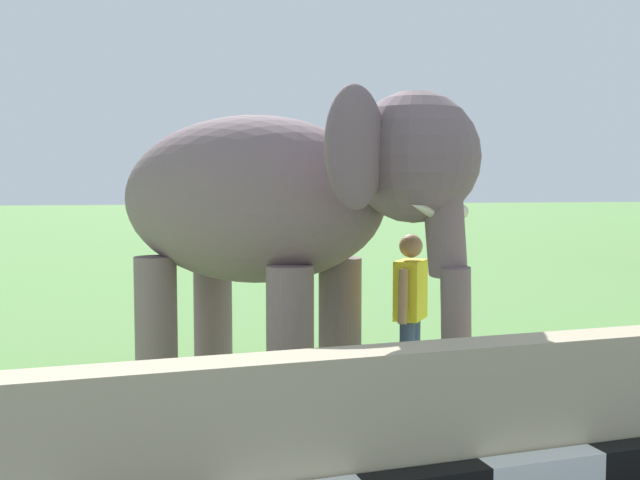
% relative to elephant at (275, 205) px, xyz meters
% --- Properties ---
extents(barrier_parapet, '(28.00, 0.36, 1.00)m').
position_rel_elephant_xyz_m(barrier_parapet, '(0.41, -2.46, -1.44)').
color(barrier_parapet, tan).
rests_on(barrier_parapet, ground_plane).
extents(elephant, '(3.74, 3.90, 2.95)m').
position_rel_elephant_xyz_m(elephant, '(0.00, 0.00, 0.00)').
color(elephant, '#745D62').
rests_on(elephant, ground_plane).
extents(person_handler, '(0.48, 0.53, 1.66)m').
position_rel_elephant_xyz_m(person_handler, '(1.22, -0.57, -1.01)').
color(person_handler, navy).
rests_on(person_handler, ground_plane).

